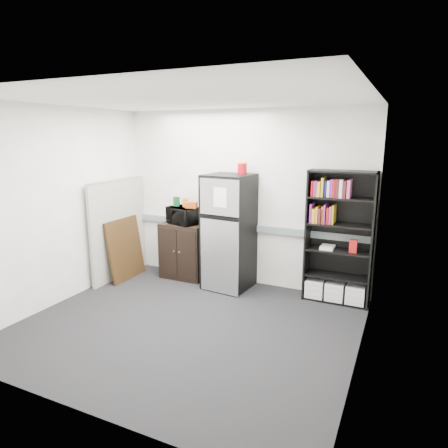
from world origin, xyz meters
name	(u,v)px	position (x,y,z in m)	size (l,w,h in m)	color
floor	(187,326)	(0.00, 0.00, 0.00)	(4.00, 4.00, 0.00)	black
wall_back	(242,198)	(0.00, 1.75, 1.35)	(4.00, 0.02, 2.70)	silver
wall_right	(365,237)	(2.00, 0.00, 1.35)	(0.02, 3.50, 2.70)	silver
wall_left	(59,207)	(-2.00, 0.00, 1.35)	(0.02, 3.50, 2.70)	silver
ceiling	(182,99)	(0.00, 0.00, 2.70)	(4.00, 3.50, 0.02)	white
electrical_raceway	(241,227)	(0.00, 1.72, 0.90)	(3.92, 0.05, 0.10)	gray
wall_note	(222,184)	(-0.35, 1.74, 1.55)	(0.14, 0.00, 0.10)	white
bookshelf	(339,239)	(1.53, 1.57, 0.91)	(0.90, 0.34, 1.85)	black
cubicle_partition	(119,229)	(-1.90, 1.08, 0.81)	(0.06, 1.30, 1.62)	gray
cabinet	(184,251)	(-0.91, 1.50, 0.46)	(0.73, 0.49, 0.91)	black
microwave	(183,215)	(-0.91, 1.48, 1.05)	(0.49, 0.33, 0.27)	black
snack_box_a	(176,201)	(-1.07, 1.52, 1.26)	(0.07, 0.05, 0.15)	#1E5418
snack_box_b	(177,202)	(-1.04, 1.52, 1.26)	(0.07, 0.05, 0.15)	#0C381F
snack_box_c	(185,203)	(-0.89, 1.52, 1.25)	(0.07, 0.05, 0.14)	orange
snack_bag	(191,205)	(-0.75, 1.47, 1.23)	(0.18, 0.10, 0.10)	#BD4E12
refrigerator	(229,232)	(-0.08, 1.42, 0.87)	(0.71, 0.74, 1.75)	black
coffee_can	(242,167)	(0.08, 1.55, 1.84)	(0.14, 0.14, 0.19)	#A30713
framed_poster	(125,249)	(-1.77, 1.06, 0.50)	(0.19, 0.77, 0.99)	black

